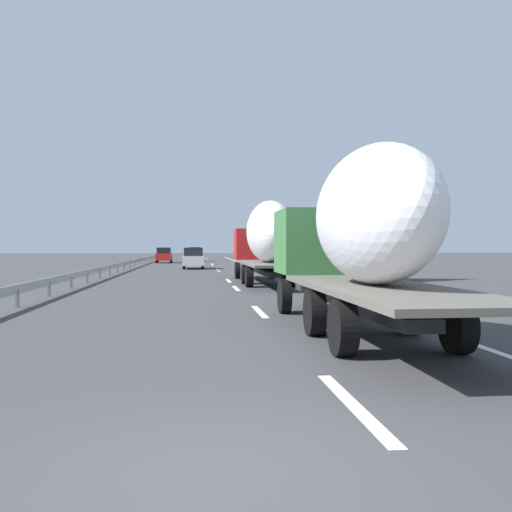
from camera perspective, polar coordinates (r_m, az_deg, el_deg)
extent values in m
plane|color=#38383A|center=(44.96, -6.02, -1.60)|extent=(260.00, 260.00, 0.00)
cube|color=white|center=(7.47, 9.78, -14.57)|extent=(3.20, 0.20, 0.01)
cube|color=white|center=(17.40, 0.35, -5.64)|extent=(3.20, 0.20, 0.01)
cube|color=white|center=(27.00, -2.02, -3.29)|extent=(3.20, 0.20, 0.01)
cube|color=white|center=(32.96, -2.80, -2.52)|extent=(3.20, 0.20, 0.01)
cube|color=white|center=(46.65, -3.82, -1.50)|extent=(3.20, 0.20, 0.01)
cube|color=white|center=(48.44, -3.91, -1.41)|extent=(3.20, 0.20, 0.01)
cube|color=white|center=(61.74, -4.42, -0.90)|extent=(3.20, 0.20, 0.01)
cube|color=white|center=(64.70, -4.51, -0.81)|extent=(3.20, 0.20, 0.01)
cube|color=white|center=(82.47, -4.89, -0.43)|extent=(3.20, 0.20, 0.01)
cube|color=white|center=(93.31, -5.05, -0.27)|extent=(3.20, 0.20, 0.01)
cube|color=white|center=(50.28, 0.23, -1.32)|extent=(110.00, 0.20, 0.01)
cube|color=#B21919|center=(35.36, -0.11, 1.20)|extent=(2.40, 2.50, 1.90)
cube|color=black|center=(36.46, -0.30, 1.98)|extent=(0.08, 2.12, 0.80)
cube|color=#262628|center=(32.23, 0.49, -1.41)|extent=(11.71, 0.70, 0.24)
cube|color=#59544C|center=(29.06, 1.23, -0.74)|extent=(10.32, 2.50, 0.12)
ellipsoid|color=white|center=(28.77, 1.31, 2.47)|extent=(7.25, 2.20, 3.12)
cube|color=red|center=(24.11, 4.45, -1.66)|extent=(0.04, 0.56, 0.56)
cylinder|color=black|center=(35.29, -1.89, -1.45)|extent=(1.04, 0.30, 1.04)
cylinder|color=black|center=(35.53, 1.65, -1.43)|extent=(1.04, 0.30, 1.04)
cylinder|color=black|center=(30.15, -1.14, -1.86)|extent=(1.04, 0.35, 1.04)
cylinder|color=black|center=(30.43, 2.99, -1.83)|extent=(1.04, 0.35, 1.04)
cylinder|color=black|center=(27.76, -0.70, -2.10)|extent=(1.04, 0.35, 1.04)
cylinder|color=black|center=(28.06, 3.78, -2.07)|extent=(1.04, 0.35, 1.04)
cube|color=#387038|center=(17.10, 6.55, 1.45)|extent=(2.40, 2.50, 1.90)
cube|color=black|center=(18.19, 5.78, 3.00)|extent=(0.08, 2.12, 0.80)
cube|color=#262628|center=(14.51, 8.94, -4.32)|extent=(10.06, 0.70, 0.24)
cube|color=#59544C|center=(11.86, 12.42, -3.23)|extent=(8.53, 2.50, 0.12)
ellipsoid|color=white|center=(12.23, 11.85, 4.06)|extent=(5.53, 2.20, 2.94)
cylinder|color=black|center=(16.96, 2.90, -4.06)|extent=(1.04, 0.30, 1.04)
cylinder|color=black|center=(17.44, 10.07, -3.93)|extent=(1.04, 0.30, 1.04)
cylinder|color=black|center=(12.78, 5.97, -5.70)|extent=(1.04, 0.35, 1.04)
cylinder|color=black|center=(13.42, 15.23, -5.42)|extent=(1.04, 0.35, 1.04)
cylinder|color=black|center=(10.47, 8.78, -7.19)|extent=(1.04, 0.35, 1.04)
cylinder|color=black|center=(11.24, 19.75, -6.68)|extent=(1.04, 0.35, 1.04)
cube|color=red|center=(70.27, -9.27, -0.08)|extent=(4.13, 1.87, 0.84)
cube|color=black|center=(69.95, -9.29, 0.56)|extent=(2.27, 1.65, 0.73)
cylinder|color=black|center=(71.60, -9.89, -0.40)|extent=(0.64, 0.22, 0.64)
cylinder|color=black|center=(71.52, -8.55, -0.40)|extent=(0.64, 0.22, 0.64)
cylinder|color=black|center=(69.05, -10.02, -0.45)|extent=(0.64, 0.22, 0.64)
cylinder|color=black|center=(68.96, -8.63, -0.45)|extent=(0.64, 0.22, 0.64)
cube|color=black|center=(78.41, -6.21, 0.03)|extent=(4.62, 1.81, 0.84)
cube|color=black|center=(78.06, -6.21, 0.62)|extent=(2.54, 1.60, 0.77)
cylinder|color=black|center=(79.86, -6.79, -0.25)|extent=(0.64, 0.22, 0.64)
cylinder|color=black|center=(79.86, -5.63, -0.25)|extent=(0.64, 0.22, 0.64)
cylinder|color=black|center=(76.99, -6.81, -0.30)|extent=(0.64, 0.22, 0.64)
cylinder|color=black|center=(76.99, -5.61, -0.30)|extent=(0.64, 0.22, 0.64)
cube|color=white|center=(51.28, -6.35, -0.46)|extent=(4.77, 1.87, 0.84)
cube|color=black|center=(50.91, -6.36, 0.43)|extent=(2.62, 1.64, 0.75)
cylinder|color=black|center=(52.78, -7.25, -0.88)|extent=(0.64, 0.22, 0.64)
cylinder|color=black|center=(52.78, -5.45, -0.87)|extent=(0.64, 0.22, 0.64)
cylinder|color=black|center=(49.82, -7.31, -0.98)|extent=(0.64, 0.22, 0.64)
cylinder|color=black|center=(49.82, -5.40, -0.98)|extent=(0.64, 0.22, 0.64)
cylinder|color=gray|center=(48.49, 1.90, 0.18)|extent=(0.10, 0.10, 2.68)
cube|color=#2D569E|center=(48.49, 1.90, 2.17)|extent=(0.06, 0.90, 0.70)
cylinder|color=#472D19|center=(33.92, 12.38, -1.39)|extent=(0.33, 0.33, 1.26)
cone|color=#1E5B23|center=(33.96, 12.40, 4.40)|extent=(3.96, 3.96, 5.59)
cylinder|color=#472D19|center=(79.70, 3.20, -0.01)|extent=(0.30, 0.30, 1.32)
cone|color=#286B2D|center=(79.70, 3.20, 2.17)|extent=(3.56, 3.56, 4.75)
cube|color=#9EA0A5|center=(48.28, -13.18, -0.73)|extent=(94.00, 0.06, 0.32)
cube|color=slate|center=(20.23, -22.98, -3.94)|extent=(0.10, 0.10, 0.60)
cube|color=slate|center=(24.16, -20.19, -3.14)|extent=(0.10, 0.10, 0.60)
cube|color=slate|center=(28.14, -18.19, -2.56)|extent=(0.10, 0.10, 0.60)
cube|color=slate|center=(32.14, -16.68, -2.12)|extent=(0.10, 0.10, 0.60)
cube|color=slate|center=(36.16, -15.51, -1.77)|extent=(0.10, 0.10, 0.60)
cube|color=slate|center=(40.20, -14.58, -1.50)|extent=(0.10, 0.10, 0.60)
cube|color=slate|center=(44.24, -13.81, -1.27)|extent=(0.10, 0.10, 0.60)
cube|color=slate|center=(48.29, -13.18, -1.09)|extent=(0.10, 0.10, 0.60)
cube|color=slate|center=(52.35, -12.64, -0.93)|extent=(0.10, 0.10, 0.60)
cube|color=slate|center=(56.41, -12.18, -0.79)|extent=(0.10, 0.10, 0.60)
cube|color=slate|center=(60.48, -11.78, -0.67)|extent=(0.10, 0.10, 0.60)
cube|color=slate|center=(64.55, -11.43, -0.57)|extent=(0.10, 0.10, 0.60)
cube|color=slate|center=(68.62, -11.13, -0.48)|extent=(0.10, 0.10, 0.60)
cube|color=slate|center=(72.69, -10.85, -0.40)|extent=(0.10, 0.10, 0.60)
cube|color=slate|center=(76.76, -10.61, -0.33)|extent=(0.10, 0.10, 0.60)
cube|color=slate|center=(80.84, -10.39, -0.26)|extent=(0.10, 0.10, 0.60)
cube|color=slate|center=(84.91, -10.19, -0.20)|extent=(0.10, 0.10, 0.60)
cube|color=slate|center=(88.99, -10.01, -0.15)|extent=(0.10, 0.10, 0.60)
cube|color=slate|center=(93.07, -9.85, -0.10)|extent=(0.10, 0.10, 0.60)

